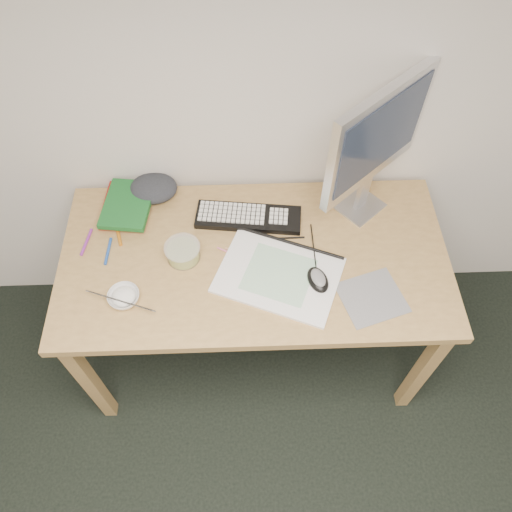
{
  "coord_description": "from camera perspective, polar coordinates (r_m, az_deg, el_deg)",
  "views": [
    {
      "loc": [
        -0.07,
        0.42,
        2.23
      ],
      "look_at": [
        -0.04,
        1.38,
        0.83
      ],
      "focal_mm": 35.0,
      "sensor_mm": 36.0,
      "label": 1
    }
  ],
  "objects": [
    {
      "name": "rice_bowl",
      "position": [
        1.74,
        -14.85,
        -4.57
      ],
      "size": [
        0.12,
        0.12,
        0.03
      ],
      "primitive_type": "imported",
      "rotation": [
        0.0,
        0.0,
        -0.14
      ],
      "color": "white",
      "rests_on": "desk"
    },
    {
      "name": "pencil_pink",
      "position": [
        1.79,
        -2.18,
        0.02
      ],
      "size": [
        0.15,
        0.08,
        0.01
      ],
      "primitive_type": "cylinder",
      "rotation": [
        0.0,
        1.57,
        -0.5
      ],
      "color": "pink",
      "rests_on": "desk"
    },
    {
      "name": "desk",
      "position": [
        1.86,
        -0.18,
        -1.45
      ],
      "size": [
        1.4,
        0.7,
        0.75
      ],
      "color": "tan",
      "rests_on": "ground"
    },
    {
      "name": "marker_blue",
      "position": [
        1.88,
        -16.55,
        0.53
      ],
      "size": [
        0.02,
        0.12,
        0.01
      ],
      "primitive_type": "cylinder",
      "rotation": [
        0.0,
        1.57,
        1.52
      ],
      "color": "#1F4BA8",
      "rests_on": "desk"
    },
    {
      "name": "mouse",
      "position": [
        1.72,
        7.12,
        -2.5
      ],
      "size": [
        0.09,
        0.12,
        0.04
      ],
      "primitive_type": "ellipsoid",
      "rotation": [
        0.0,
        0.0,
        0.28
      ],
      "color": "black",
      "rests_on": "sketchpad"
    },
    {
      "name": "book_red",
      "position": [
        1.99,
        -14.61,
        5.58
      ],
      "size": [
        0.19,
        0.24,
        0.02
      ],
      "primitive_type": "cube",
      "rotation": [
        0.0,
        0.0,
        -0.08
      ],
      "color": "maroon",
      "rests_on": "desk"
    },
    {
      "name": "monitor",
      "position": [
        1.74,
        13.63,
        12.8
      ],
      "size": [
        0.37,
        0.33,
        0.55
      ],
      "rotation": [
        0.0,
        0.0,
        0.72
      ],
      "color": "silver",
      "rests_on": "desk"
    },
    {
      "name": "pencil_black",
      "position": [
        1.84,
        2.78,
        2.03
      ],
      "size": [
        0.18,
        0.01,
        0.01
      ],
      "primitive_type": "cylinder",
      "rotation": [
        0.0,
        1.57,
        0.02
      ],
      "color": "black",
      "rests_on": "desk"
    },
    {
      "name": "fruit_tub",
      "position": [
        1.79,
        -8.35,
        0.44
      ],
      "size": [
        0.14,
        0.14,
        0.06
      ],
      "primitive_type": "cylinder",
      "rotation": [
        0.0,
        0.0,
        0.09
      ],
      "color": "gold",
      "rests_on": "desk"
    },
    {
      "name": "mousepad",
      "position": [
        1.75,
        13.11,
        -4.66
      ],
      "size": [
        0.25,
        0.24,
        0.0
      ],
      "primitive_type": "cube",
      "rotation": [
        0.0,
        0.0,
        0.3
      ],
      "color": "gray",
      "rests_on": "desk"
    },
    {
      "name": "keyboard",
      "position": [
        1.89,
        -0.88,
        4.44
      ],
      "size": [
        0.41,
        0.17,
        0.02
      ],
      "primitive_type": "cube",
      "rotation": [
        0.0,
        0.0,
        -0.12
      ],
      "color": "black",
      "rests_on": "desk"
    },
    {
      "name": "marker_orange",
      "position": [
        1.92,
        -15.52,
        2.71
      ],
      "size": [
        0.05,
        0.13,
        0.01
      ],
      "primitive_type": "cylinder",
      "rotation": [
        0.0,
        1.57,
        1.86
      ],
      "color": "#C67017",
      "rests_on": "desk"
    },
    {
      "name": "sketchpad",
      "position": [
        1.74,
        2.61,
        -2.19
      ],
      "size": [
        0.49,
        0.43,
        0.01
      ],
      "primitive_type": "cube",
      "rotation": [
        0.0,
        0.0,
        -0.39
      ],
      "color": "silver",
      "rests_on": "desk"
    },
    {
      "name": "cloth_lump",
      "position": [
        1.99,
        -11.64,
        7.58
      ],
      "size": [
        0.16,
        0.14,
        0.06
      ],
      "primitive_type": "ellipsoid",
      "rotation": [
        0.0,
        0.0,
        0.07
      ],
      "color": "#222529",
      "rests_on": "desk"
    },
    {
      "name": "chopsticks",
      "position": [
        1.71,
        -15.23,
        -4.98
      ],
      "size": [
        0.24,
        0.1,
        0.02
      ],
      "primitive_type": "cylinder",
      "rotation": [
        0.0,
        1.57,
        -0.35
      ],
      "color": "#B8B8BB",
      "rests_on": "rice_bowl"
    },
    {
      "name": "marker_purple",
      "position": [
        1.93,
        -18.81,
        1.52
      ],
      "size": [
        0.03,
        0.12,
        0.01
      ],
      "primitive_type": "cylinder",
      "rotation": [
        0.0,
        1.57,
        1.4
      ],
      "color": "purple",
      "rests_on": "desk"
    },
    {
      "name": "pencil_tan",
      "position": [
        1.79,
        -0.8,
        -0.11
      ],
      "size": [
        0.17,
        0.09,
        0.01
      ],
      "primitive_type": "cylinder",
      "rotation": [
        0.0,
        1.57,
        -0.45
      ],
      "color": "tan",
      "rests_on": "desk"
    },
    {
      "name": "book_green",
      "position": [
        1.96,
        -14.45,
        5.72
      ],
      "size": [
        0.2,
        0.26,
        0.02
      ],
      "primitive_type": "cube",
      "rotation": [
        0.0,
        0.0,
        -0.13
      ],
      "color": "#175C23",
      "rests_on": "book_red"
    }
  ]
}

